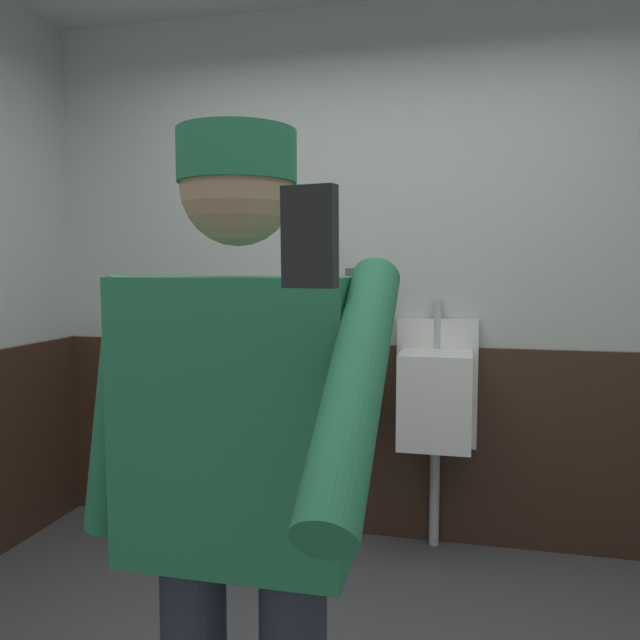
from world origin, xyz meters
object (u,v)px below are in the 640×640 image
Objects in this scene: urinal_left at (286,390)px; person at (239,472)px; urinal_middle at (435,397)px; cell_phone at (310,237)px.

person is (0.43, -1.83, 0.21)m from urinal_left.
urinal_left and urinal_middle have the same top height.
cell_phone is (-0.04, -2.33, 0.66)m from urinal_middle.
urinal_left is at bearing 116.47° from cell_phone.
cell_phone is at bearing -73.16° from urinal_left.
person is 15.19× the size of cell_phone.
cell_phone is (0.71, -2.33, 0.66)m from urinal_left.
person is (-0.32, -1.83, 0.21)m from urinal_middle.
urinal_middle is 0.74× the size of person.
urinal_middle is at bearing 98.56° from cell_phone.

